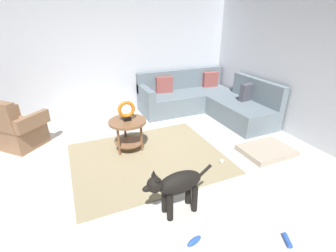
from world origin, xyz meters
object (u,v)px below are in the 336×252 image
(torus_sculpture, at_px, (126,110))
(dog_toy_ball, at_px, (222,161))
(dog, at_px, (177,185))
(dog_toy_rope, at_px, (287,240))
(dog_bed_mat, at_px, (266,151))
(side_table, at_px, (128,127))
(dog_toy_bone, at_px, (194,241))
(sectional_couch, at_px, (205,101))
(armchair, at_px, (17,130))

(torus_sculpture, height_order, dog_toy_ball, torus_sculpture)
(dog_toy_ball, bearing_deg, dog, -149.66)
(dog, relative_size, dog_toy_rope, 5.54)
(dog_bed_mat, relative_size, dog_toy_rope, 5.23)
(dog_toy_ball, xyz_separation_m, dog_toy_rope, (-0.22, -1.44, -0.01))
(side_table, xyz_separation_m, torus_sculpture, (0.00, 0.00, 0.29))
(dog_bed_mat, bearing_deg, side_table, 153.94)
(dog_toy_bone, bearing_deg, dog_bed_mat, 28.38)
(torus_sculpture, xyz_separation_m, dog_toy_bone, (0.10, -2.03, -0.68))
(dog_bed_mat, bearing_deg, dog_toy_rope, -127.40)
(dog_toy_ball, height_order, dog_toy_rope, dog_toy_ball)
(sectional_couch, bearing_deg, armchair, -178.64)
(dog_bed_mat, height_order, dog_toy_bone, dog_bed_mat)
(side_table, bearing_deg, dog, -85.65)
(dog_bed_mat, relative_size, dog_toy_ball, 11.21)
(dog_toy_rope, height_order, dog_toy_bone, dog_toy_bone)
(dog, bearing_deg, side_table, 1.49)
(side_table, relative_size, dog_bed_mat, 0.75)
(side_table, height_order, dog_toy_rope, side_table)
(dog_toy_rope, bearing_deg, side_table, 111.88)
(dog_toy_ball, xyz_separation_m, dog_toy_bone, (-1.08, -1.08, -0.01))
(dog_bed_mat, bearing_deg, dog, -162.98)
(side_table, xyz_separation_m, dog_toy_ball, (1.18, -0.96, -0.38))
(dog_toy_bone, bearing_deg, armchair, 121.54)
(side_table, distance_m, dog_toy_ball, 1.57)
(dog_toy_ball, distance_m, dog_toy_bone, 1.53)
(sectional_couch, bearing_deg, dog, -127.35)
(side_table, relative_size, torus_sculpture, 1.84)
(torus_sculpture, bearing_deg, dog_toy_rope, -68.12)
(dog_bed_mat, xyz_separation_m, dog, (-1.91, -0.58, 0.33))
(dog_toy_bone, bearing_deg, dog_toy_ball, 44.98)
(armchair, bearing_deg, sectional_couch, 46.32)
(armchair, relative_size, dog_toy_bone, 5.50)
(side_table, distance_m, dog, 1.58)
(dog_toy_ball, relative_size, dog_toy_bone, 0.40)
(torus_sculpture, distance_m, dog_toy_rope, 2.67)
(torus_sculpture, distance_m, dog, 1.62)
(side_table, xyz_separation_m, dog_toy_bone, (0.10, -2.03, -0.39))
(dog_toy_bone, bearing_deg, sectional_couch, 56.91)
(side_table, distance_m, dog_toy_rope, 2.61)
(side_table, bearing_deg, torus_sculpture, 0.00)
(dog_toy_ball, distance_m, dog_toy_rope, 1.45)
(dog_bed_mat, bearing_deg, armchair, 153.47)
(armchair, relative_size, side_table, 1.65)
(sectional_couch, height_order, dog_toy_ball, sectional_couch)
(dog, bearing_deg, torus_sculpture, 1.49)
(sectional_couch, xyz_separation_m, dog, (-1.92, -2.52, 0.09))
(torus_sculpture, bearing_deg, dog_bed_mat, -26.06)
(dog, distance_m, dog_toy_ball, 1.28)
(dog_toy_rope, bearing_deg, dog, 135.91)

